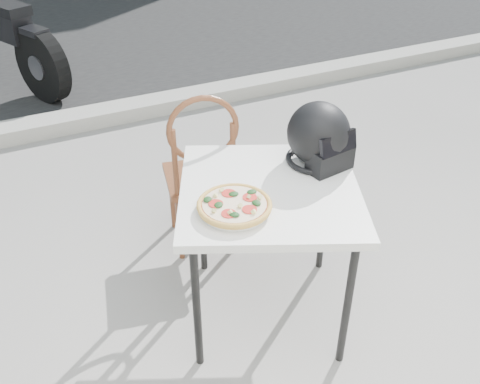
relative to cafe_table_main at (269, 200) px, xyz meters
name	(u,v)px	position (x,y,z in m)	size (l,w,h in m)	color
street_asphalt	(35,9)	(-0.20, 6.53, -0.68)	(30.00, 8.00, 0.00)	black
curb	(104,115)	(-0.20, 2.53, -0.62)	(30.00, 0.25, 0.12)	gray
cafe_table_main	(269,200)	(0.00, 0.00, 0.00)	(1.04, 1.04, 0.75)	white
plate	(234,209)	(-0.22, -0.09, 0.08)	(0.30, 0.30, 0.02)	white
pizza	(234,205)	(-0.22, -0.09, 0.10)	(0.33, 0.33, 0.04)	gold
helmet	(320,138)	(0.31, 0.10, 0.20)	(0.33, 0.34, 0.30)	black
cafe_chair_main	(202,165)	(-0.08, 0.62, -0.13)	(0.45, 0.45, 1.00)	brown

